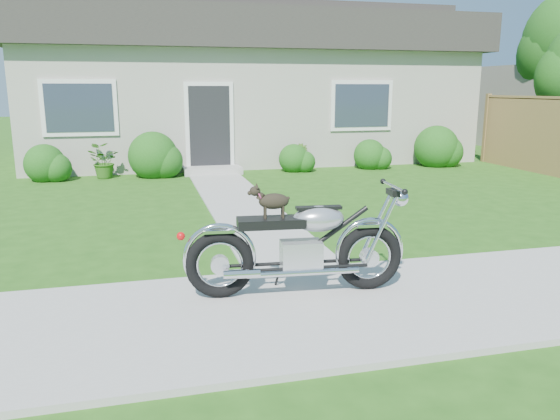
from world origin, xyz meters
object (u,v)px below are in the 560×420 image
(potted_plant_right, at_px, (300,157))
(motorcycle_with_dog, at_px, (301,245))
(potted_plant_left, at_px, (102,161))
(house, at_px, (246,84))

(potted_plant_right, height_order, motorcycle_with_dog, motorcycle_with_dog)
(potted_plant_left, distance_m, potted_plant_right, 4.76)
(potted_plant_right, relative_size, motorcycle_with_dog, 0.31)
(potted_plant_right, distance_m, motorcycle_with_dog, 8.55)
(house, distance_m, potted_plant_right, 3.96)
(house, relative_size, potted_plant_left, 15.99)
(house, bearing_deg, potted_plant_left, -139.65)
(potted_plant_right, bearing_deg, house, 101.60)
(potted_plant_right, xyz_separation_m, motorcycle_with_dog, (-2.39, -8.20, 0.19))
(potted_plant_left, relative_size, potted_plant_right, 1.15)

